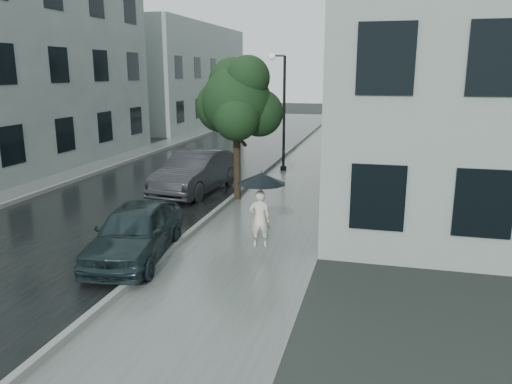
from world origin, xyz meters
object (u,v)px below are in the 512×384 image
(car_far, at_px, (196,172))
(lamp_post, at_px, (281,105))
(street_tree, at_px, (237,101))
(pedestrian, at_px, (260,219))
(car_near, at_px, (135,232))

(car_far, bearing_deg, lamp_post, 72.29)
(lamp_post, bearing_deg, street_tree, -104.32)
(street_tree, height_order, lamp_post, lamp_post)
(pedestrian, height_order, car_near, pedestrian)
(street_tree, bearing_deg, car_near, -96.99)
(lamp_post, distance_m, car_far, 5.72)
(pedestrian, xyz_separation_m, car_near, (-2.66, -1.50, -0.08))
(pedestrian, xyz_separation_m, street_tree, (-1.91, 4.62, 2.62))
(lamp_post, relative_size, car_near, 1.31)
(pedestrian, xyz_separation_m, car_far, (-3.64, 5.12, 0.02))
(street_tree, xyz_separation_m, car_far, (-1.73, 0.50, -2.61))
(pedestrian, bearing_deg, car_near, 14.00)
(street_tree, relative_size, lamp_post, 0.95)
(street_tree, bearing_deg, pedestrian, -67.56)
(street_tree, xyz_separation_m, lamp_post, (0.41, 5.36, -0.45))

